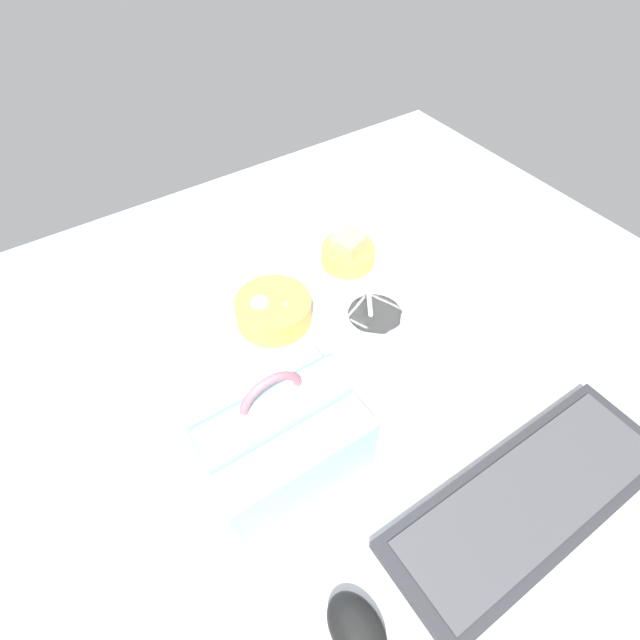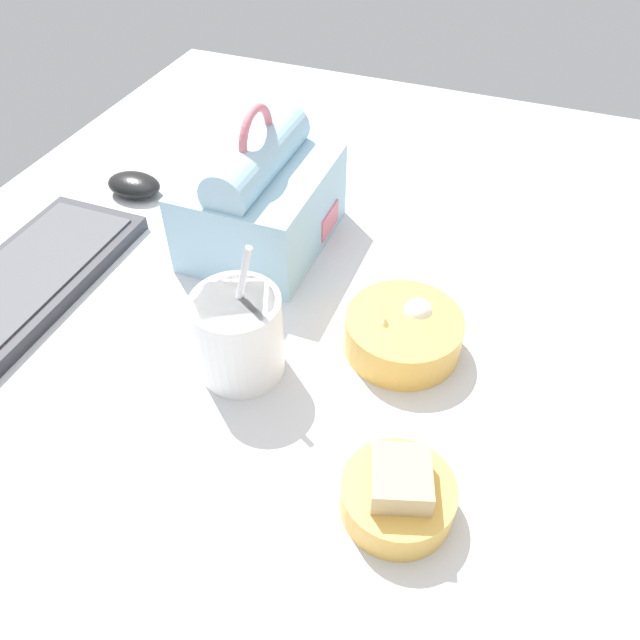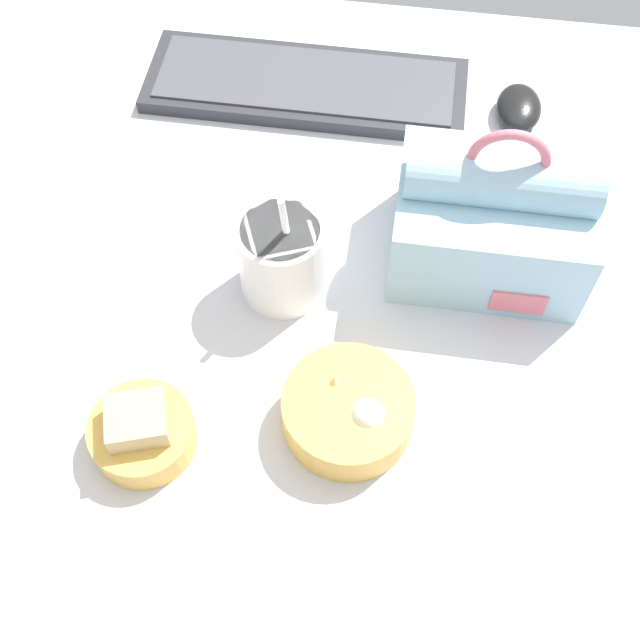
{
  "view_description": "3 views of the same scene",
  "coord_description": "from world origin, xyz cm",
  "px_view_note": "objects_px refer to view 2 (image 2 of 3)",
  "views": [
    {
      "loc": [
        27.69,
        41.97,
        65.96
      ],
      "look_at": [
        -1.6,
        -1.76,
        7.0
      ],
      "focal_mm": 28.0,
      "sensor_mm": 36.0,
      "label": 1
    },
    {
      "loc": [
        -45.54,
        -18.73,
        53.05
      ],
      "look_at": [
        -1.6,
        -1.76,
        7.0
      ],
      "focal_mm": 35.0,
      "sensor_mm": 36.0,
      "label": 2
    },
    {
      "loc": [
        4.46,
        -43.6,
        74.61
      ],
      "look_at": [
        -1.6,
        -1.76,
        7.0
      ],
      "focal_mm": 45.0,
      "sensor_mm": 36.0,
      "label": 3
    }
  ],
  "objects_px": {
    "lunch_bag": "(261,199)",
    "soup_cup": "(239,334)",
    "keyboard": "(0,304)",
    "computer_mouse": "(134,185)",
    "bento_bowl_sandwich": "(398,494)",
    "bento_bowl_snacks": "(403,332)"
  },
  "relations": [
    {
      "from": "keyboard",
      "to": "soup_cup",
      "type": "distance_m",
      "value": 0.31
    },
    {
      "from": "keyboard",
      "to": "soup_cup",
      "type": "relative_size",
      "value": 2.51
    },
    {
      "from": "bento_bowl_snacks",
      "to": "lunch_bag",
      "type": "bearing_deg",
      "value": 61.16
    },
    {
      "from": "keyboard",
      "to": "lunch_bag",
      "type": "bearing_deg",
      "value": -44.55
    },
    {
      "from": "keyboard",
      "to": "computer_mouse",
      "type": "distance_m",
      "value": 0.27
    },
    {
      "from": "computer_mouse",
      "to": "keyboard",
      "type": "bearing_deg",
      "value": 178.36
    },
    {
      "from": "lunch_bag",
      "to": "bento_bowl_sandwich",
      "type": "bearing_deg",
      "value": -138.91
    },
    {
      "from": "bento_bowl_snacks",
      "to": "computer_mouse",
      "type": "height_order",
      "value": "bento_bowl_snacks"
    },
    {
      "from": "bento_bowl_sandwich",
      "to": "soup_cup",
      "type": "bearing_deg",
      "value": 63.32
    },
    {
      "from": "lunch_bag",
      "to": "soup_cup",
      "type": "xyz_separation_m",
      "value": [
        -0.21,
        -0.07,
        -0.01
      ]
    },
    {
      "from": "soup_cup",
      "to": "bento_bowl_sandwich",
      "type": "xyz_separation_m",
      "value": [
        -0.1,
        -0.2,
        -0.03
      ]
    },
    {
      "from": "lunch_bag",
      "to": "keyboard",
      "type": "bearing_deg",
      "value": 135.45
    },
    {
      "from": "lunch_bag",
      "to": "soup_cup",
      "type": "height_order",
      "value": "lunch_bag"
    },
    {
      "from": "bento_bowl_snacks",
      "to": "bento_bowl_sandwich",
      "type": "bearing_deg",
      "value": -165.42
    },
    {
      "from": "bento_bowl_sandwich",
      "to": "computer_mouse",
      "type": "xyz_separation_m",
      "value": [
        0.35,
        0.5,
        -0.01
      ]
    },
    {
      "from": "bento_bowl_sandwich",
      "to": "computer_mouse",
      "type": "relative_size",
      "value": 1.24
    },
    {
      "from": "lunch_bag",
      "to": "bento_bowl_sandwich",
      "type": "xyz_separation_m",
      "value": [
        -0.32,
        -0.28,
        -0.04
      ]
    },
    {
      "from": "lunch_bag",
      "to": "bento_bowl_sandwich",
      "type": "distance_m",
      "value": 0.42
    },
    {
      "from": "bento_bowl_sandwich",
      "to": "bento_bowl_snacks",
      "type": "xyz_separation_m",
      "value": [
        0.19,
        0.05,
        0.0
      ]
    },
    {
      "from": "computer_mouse",
      "to": "bento_bowl_snacks",
      "type": "bearing_deg",
      "value": -109.51
    },
    {
      "from": "soup_cup",
      "to": "bento_bowl_snacks",
      "type": "distance_m",
      "value": 0.18
    },
    {
      "from": "computer_mouse",
      "to": "lunch_bag",
      "type": "bearing_deg",
      "value": -98.95
    }
  ]
}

